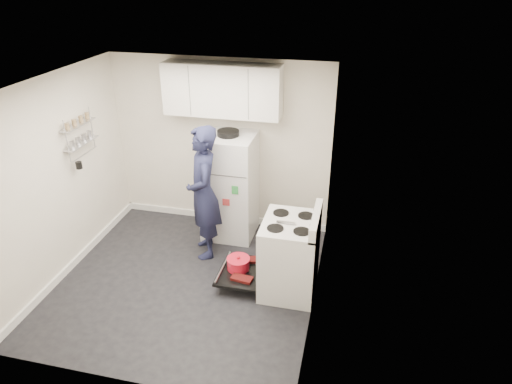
% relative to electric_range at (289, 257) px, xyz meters
% --- Properties ---
extents(room, '(3.21, 3.21, 2.51)m').
position_rel_electric_range_xyz_m(room, '(-1.29, -0.12, 0.74)').
color(room, black).
rests_on(room, ground).
extents(electric_range, '(0.66, 0.76, 1.10)m').
position_rel_electric_range_xyz_m(electric_range, '(0.00, 0.00, 0.00)').
color(electric_range, silver).
rests_on(electric_range, ground).
extents(open_oven_door, '(0.55, 0.70, 0.23)m').
position_rel_electric_range_xyz_m(open_oven_door, '(-0.61, 0.02, -0.28)').
color(open_oven_door, black).
rests_on(open_oven_door, ground).
extents(refrigerator, '(0.72, 0.74, 1.60)m').
position_rel_electric_range_xyz_m(refrigerator, '(-1.04, 1.10, 0.30)').
color(refrigerator, silver).
rests_on(refrigerator, ground).
extents(upper_cabinets, '(1.60, 0.33, 0.70)m').
position_rel_electric_range_xyz_m(upper_cabinets, '(-1.16, 1.28, 1.63)').
color(upper_cabinets, silver).
rests_on(upper_cabinets, room).
extents(wall_shelf_rack, '(0.14, 0.60, 0.61)m').
position_rel_electric_range_xyz_m(wall_shelf_rack, '(-2.78, 0.34, 1.21)').
color(wall_shelf_rack, '#B2B2B7').
rests_on(wall_shelf_rack, room).
extents(person, '(0.67, 0.79, 1.83)m').
position_rel_electric_range_xyz_m(person, '(-1.23, 0.53, 0.45)').
color(person, '#191C38').
rests_on(person, ground).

